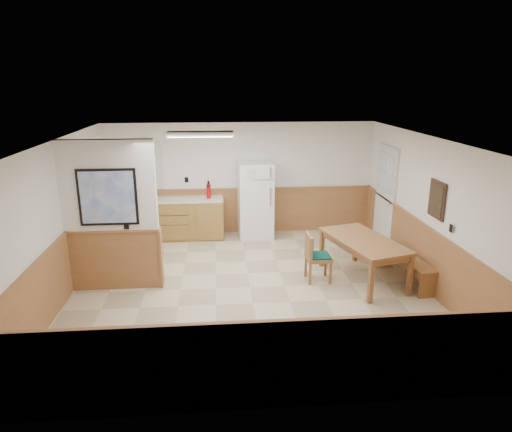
{
  "coord_description": "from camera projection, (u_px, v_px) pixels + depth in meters",
  "views": [
    {
      "loc": [
        -0.51,
        -7.06,
        3.37
      ],
      "look_at": [
        0.13,
        0.4,
        1.14
      ],
      "focal_mm": 32.0,
      "sensor_mm": 36.0,
      "label": 1
    }
  ],
  "objects": [
    {
      "name": "ground",
      "position": [
        250.0,
        287.0,
        7.75
      ],
      "size": [
        6.0,
        6.0,
        0.0
      ],
      "primitive_type": "plane",
      "color": "beige",
      "rests_on": "ground"
    },
    {
      "name": "ceiling",
      "position": [
        250.0,
        139.0,
        7.03
      ],
      "size": [
        6.0,
        6.0,
        0.02
      ],
      "primitive_type": "cube",
      "color": "white",
      "rests_on": "back_wall"
    },
    {
      "name": "back_wall",
      "position": [
        240.0,
        179.0,
        10.26
      ],
      "size": [
        6.0,
        0.02,
        2.5
      ],
      "primitive_type": "cube",
      "color": "white",
      "rests_on": "ground"
    },
    {
      "name": "right_wall",
      "position": [
        428.0,
        212.0,
        7.64
      ],
      "size": [
        0.02,
        6.0,
        2.5
      ],
      "primitive_type": "cube",
      "color": "white",
      "rests_on": "ground"
    },
    {
      "name": "left_wall",
      "position": [
        59.0,
        222.0,
        7.14
      ],
      "size": [
        0.02,
        6.0,
        2.5
      ],
      "primitive_type": "cube",
      "color": "white",
      "rests_on": "ground"
    },
    {
      "name": "wainscot_back",
      "position": [
        241.0,
        211.0,
        10.45
      ],
      "size": [
        6.0,
        0.04,
        1.0
      ],
      "primitive_type": "cube",
      "color": "#A36941",
      "rests_on": "ground"
    },
    {
      "name": "wainscot_right",
      "position": [
        423.0,
        254.0,
        7.85
      ],
      "size": [
        0.04,
        6.0,
        1.0
      ],
      "primitive_type": "cube",
      "color": "#A36941",
      "rests_on": "ground"
    },
    {
      "name": "wainscot_left",
      "position": [
        66.0,
        266.0,
        7.36
      ],
      "size": [
        0.04,
        6.0,
        1.0
      ],
      "primitive_type": "cube",
      "color": "#A36941",
      "rests_on": "ground"
    },
    {
      "name": "partition_wall",
      "position": [
        111.0,
        218.0,
        7.4
      ],
      "size": [
        1.5,
        0.2,
        2.5
      ],
      "color": "white",
      "rests_on": "ground"
    },
    {
      "name": "kitchen_counter",
      "position": [
        187.0,
        218.0,
        10.08
      ],
      "size": [
        2.2,
        0.61,
        1.0
      ],
      "color": "olive",
      "rests_on": "ground"
    },
    {
      "name": "exterior_door",
      "position": [
        385.0,
        196.0,
        9.5
      ],
      "size": [
        0.07,
        1.02,
        2.15
      ],
      "color": "silver",
      "rests_on": "ground"
    },
    {
      "name": "kitchen_window",
      "position": [
        144.0,
        167.0,
        9.98
      ],
      "size": [
        0.8,
        0.04,
        1.0
      ],
      "color": "silver",
      "rests_on": "back_wall"
    },
    {
      "name": "wall_painting",
      "position": [
        437.0,
        200.0,
        7.26
      ],
      "size": [
        0.04,
        0.5,
        0.6
      ],
      "color": "#372116",
      "rests_on": "right_wall"
    },
    {
      "name": "fluorescent_fixture",
      "position": [
        200.0,
        134.0,
        8.22
      ],
      "size": [
        1.2,
        0.3,
        0.09
      ],
      "color": "silver",
      "rests_on": "ceiling"
    },
    {
      "name": "refrigerator",
      "position": [
        255.0,
        200.0,
        10.04
      ],
      "size": [
        0.77,
        0.74,
        1.68
      ],
      "rotation": [
        0.0,
        0.0,
        0.04
      ],
      "color": "white",
      "rests_on": "ground"
    },
    {
      "name": "dining_table",
      "position": [
        364.0,
        244.0,
        7.87
      ],
      "size": [
        1.29,
        1.89,
        0.75
      ],
      "rotation": [
        0.0,
        0.0,
        0.27
      ],
      "color": "#A8723D",
      "rests_on": "ground"
    },
    {
      "name": "dining_bench",
      "position": [
        406.0,
        262.0,
        7.94
      ],
      "size": [
        0.53,
        1.53,
        0.45
      ],
      "rotation": [
        0.0,
        0.0,
        0.14
      ],
      "color": "#A8723D",
      "rests_on": "ground"
    },
    {
      "name": "dining_chair",
      "position": [
        314.0,
        254.0,
        7.87
      ],
      "size": [
        0.58,
        0.43,
        0.85
      ],
      "rotation": [
        0.0,
        0.0,
        0.02
      ],
      "color": "#A8723D",
      "rests_on": "ground"
    },
    {
      "name": "fire_extinguisher",
      "position": [
        209.0,
        191.0,
        9.91
      ],
      "size": [
        0.11,
        0.11,
        0.39
      ],
      "rotation": [
        0.0,
        0.0,
        0.15
      ],
      "color": "#B20911",
      "rests_on": "kitchen_counter"
    },
    {
      "name": "soap_bottle",
      "position": [
        133.0,
        194.0,
        9.81
      ],
      "size": [
        0.09,
        0.09,
        0.25
      ],
      "primitive_type": "cylinder",
      "rotation": [
        0.0,
        0.0,
        0.17
      ],
      "color": "#1A9327",
      "rests_on": "kitchen_counter"
    }
  ]
}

